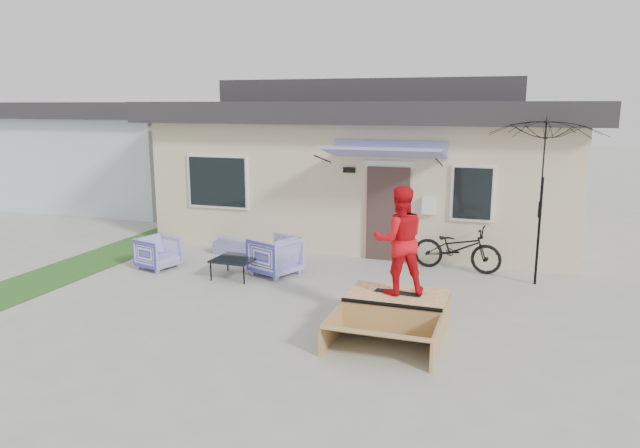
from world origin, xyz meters
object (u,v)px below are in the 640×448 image
(skateboard, at_px, (398,292))
(skater, at_px, (399,238))
(coffee_table, at_px, (235,268))
(patio_umbrella, at_px, (542,195))
(loveseat, at_px, (244,244))
(bicycle, at_px, (457,243))
(skate_ramp, at_px, (397,310))
(armchair_right, at_px, (275,254))
(armchair_left, at_px, (158,251))

(skateboard, xyz_separation_m, skater, (0.00, 0.00, 0.87))
(coffee_table, relative_size, patio_umbrella, 0.34)
(loveseat, distance_m, bicycle, 4.79)
(patio_umbrella, relative_size, skate_ramp, 1.17)
(coffee_table, height_order, skateboard, skateboard)
(armchair_right, height_order, skateboard, armchair_right)
(loveseat, xyz_separation_m, skater, (4.18, -3.11, 1.12))
(patio_umbrella, bearing_deg, loveseat, 178.48)
(skate_ramp, bearing_deg, bicycle, 80.89)
(skate_ramp, xyz_separation_m, skater, (0.00, 0.05, 1.15))
(patio_umbrella, xyz_separation_m, skate_ramp, (-2.15, -3.00, -1.49))
(armchair_left, distance_m, patio_umbrella, 7.84)
(patio_umbrella, bearing_deg, skater, -126.07)
(armchair_right, bearing_deg, skater, 78.85)
(patio_umbrella, bearing_deg, skate_ramp, -125.61)
(loveseat, bearing_deg, skate_ramp, 160.48)
(patio_umbrella, distance_m, skateboard, 3.84)
(loveseat, relative_size, coffee_table, 1.82)
(skateboard, bearing_deg, armchair_right, 151.51)
(loveseat, bearing_deg, bicycle, -158.49)
(skater, bearing_deg, patio_umbrella, -149.52)
(coffee_table, bearing_deg, patio_umbrella, 13.94)
(armchair_left, distance_m, armchair_right, 2.56)
(coffee_table, height_order, skate_ramp, skate_ramp)
(loveseat, relative_size, patio_umbrella, 0.62)
(bicycle, bearing_deg, armchair_left, 114.50)
(skater, bearing_deg, coffee_table, -46.29)
(patio_umbrella, bearing_deg, armchair_right, -168.94)
(armchair_left, distance_m, coffee_table, 1.86)
(bicycle, bearing_deg, skater, 177.81)
(skate_ramp, relative_size, skateboard, 2.74)
(armchair_left, xyz_separation_m, skater, (5.45, -1.59, 1.03))
(loveseat, height_order, armchair_right, armchair_right)
(skate_ramp, bearing_deg, armchair_left, 163.68)
(bicycle, height_order, skate_ramp, bicycle)
(loveseat, relative_size, skate_ramp, 0.72)
(loveseat, distance_m, armchair_left, 1.98)
(coffee_table, distance_m, bicycle, 4.63)
(loveseat, xyz_separation_m, coffee_table, (0.58, -1.60, -0.09))
(armchair_right, height_order, bicycle, bicycle)
(armchair_right, distance_m, skater, 3.64)
(skate_ramp, distance_m, skateboard, 0.28)
(skate_ramp, bearing_deg, skateboard, 90.00)
(armchair_right, height_order, skate_ramp, armchair_right)
(bicycle, height_order, skater, skater)
(bicycle, xyz_separation_m, skateboard, (-0.59, -3.44, -0.06))
(armchair_left, height_order, coffee_table, armchair_left)
(armchair_left, relative_size, patio_umbrella, 0.32)
(patio_umbrella, bearing_deg, bicycle, 162.38)
(armchair_right, xyz_separation_m, skate_ramp, (2.92, -2.01, -0.18))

